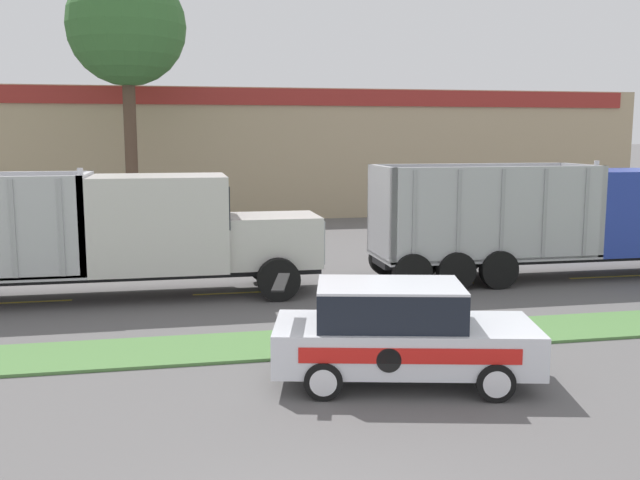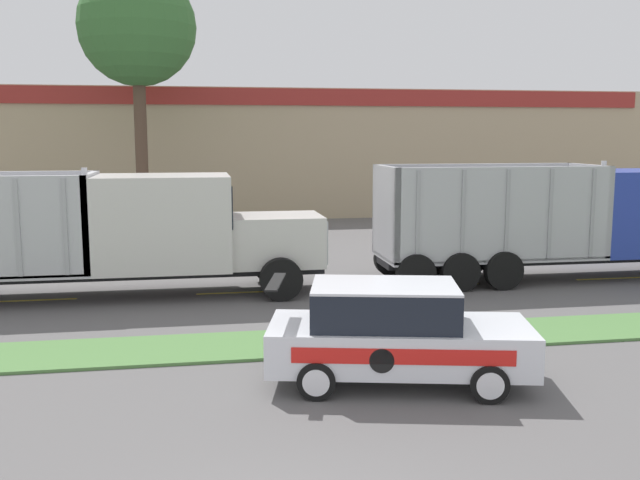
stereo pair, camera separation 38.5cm
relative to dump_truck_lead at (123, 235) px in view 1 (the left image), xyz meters
name	(u,v)px [view 1 (the left image)]	position (x,y,z in m)	size (l,w,h in m)	color
grass_verge	(248,346)	(2.64, -5.03, -1.59)	(120.00, 1.89, 0.06)	#517F42
centre_line_3	(22,302)	(-2.51, -0.08, -1.62)	(2.40, 0.14, 0.01)	yellow
centre_line_4	(239,293)	(2.89, -0.08, -1.62)	(2.40, 0.14, 0.01)	yellow
centre_line_5	(433,284)	(8.29, -0.08, -1.62)	(2.40, 0.14, 0.01)	yellow
centre_line_6	(607,277)	(13.69, -0.08, -1.62)	(2.40, 0.14, 0.01)	yellow
dump_truck_lead	(123,235)	(0.00, 0.00, 0.00)	(12.15, 2.70, 3.36)	black
dump_truck_mid	(592,223)	(13.30, 0.22, -0.04)	(11.40, 2.62, 3.43)	black
rally_car	(400,333)	(4.94, -7.49, -0.77)	(4.62, 2.70, 1.72)	silver
store_building_backdrop	(289,151)	(7.74, 22.11, 1.58)	(35.57, 12.10, 6.41)	tan
tree_behind_centre	(126,15)	(-0.46, 12.50, 7.35)	(4.84, 4.84, 12.18)	brown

